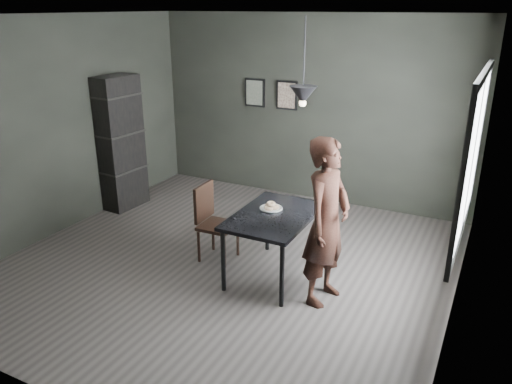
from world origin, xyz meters
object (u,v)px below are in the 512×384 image
at_px(white_plate, 271,209).
at_px(shelf_unit, 120,143).
at_px(woman, 327,222).
at_px(pendant_lamp, 303,95).
at_px(wood_chair, 212,217).
at_px(cafe_table, 274,221).

distance_m(white_plate, shelf_unit, 2.94).
bearing_deg(shelf_unit, woman, -12.34).
distance_m(white_plate, pendant_lamp, 1.34).
distance_m(woman, wood_chair, 1.57).
relative_size(cafe_table, white_plate, 5.22).
bearing_deg(shelf_unit, pendant_lamp, -9.43).
bearing_deg(woman, cafe_table, 82.36).
height_order(white_plate, woman, woman).
distance_m(cafe_table, shelf_unit, 3.07).
height_order(woman, pendant_lamp, pendant_lamp).
height_order(woman, wood_chair, woman).
distance_m(white_plate, wood_chair, 0.79).
bearing_deg(woman, pendant_lamp, 63.22).
relative_size(white_plate, woman, 0.13).
bearing_deg(cafe_table, wood_chair, 176.38).
bearing_deg(pendant_lamp, cafe_table, -158.20).
bearing_deg(cafe_table, shelf_unit, 163.06).
xyz_separation_m(cafe_table, pendant_lamp, (0.25, 0.10, 1.38)).
xyz_separation_m(cafe_table, woman, (0.66, -0.20, 0.20)).
height_order(cafe_table, pendant_lamp, pendant_lamp).
distance_m(woman, shelf_unit, 3.75).
distance_m(wood_chair, shelf_unit, 2.28).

